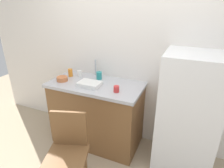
{
  "coord_description": "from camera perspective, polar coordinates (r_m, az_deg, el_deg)",
  "views": [
    {
      "loc": [
        0.72,
        -1.36,
        1.88
      ],
      "look_at": [
        -0.13,
        0.6,
        0.96
      ],
      "focal_mm": 30.58,
      "sensor_mm": 36.0,
      "label": 1
    }
  ],
  "objects": [
    {
      "name": "faucet",
      "position": [
        2.71,
        -4.91,
        4.88
      ],
      "size": [
        0.02,
        0.02,
        0.23
      ],
      "primitive_type": "cylinder",
      "color": "#B7B7BC",
      "rests_on": "countertop"
    },
    {
      "name": "cabinet_base",
      "position": [
        2.71,
        -4.5,
        -9.04
      ],
      "size": [
        1.18,
        0.6,
        0.87
      ],
      "primitive_type": "cube",
      "color": "brown",
      "rests_on": "ground_plane"
    },
    {
      "name": "countertop",
      "position": [
        2.49,
        -4.82,
        -0.15
      ],
      "size": [
        1.22,
        0.64,
        0.04
      ],
      "primitive_type": "cube",
      "color": "#B7B7BC",
      "rests_on": "cabinet_base"
    },
    {
      "name": "refrigerator",
      "position": [
        2.34,
        21.69,
        -8.58
      ],
      "size": [
        0.63,
        0.56,
        1.42
      ],
      "primitive_type": "cube",
      "color": "white",
      "rests_on": "ground_plane"
    },
    {
      "name": "chair",
      "position": [
        2.08,
        -13.15,
        -19.09
      ],
      "size": [
        0.51,
        0.51,
        0.89
      ],
      "rotation": [
        0.0,
        0.0,
        0.33
      ],
      "color": "brown",
      "rests_on": "ground_plane"
    },
    {
      "name": "cup_red",
      "position": [
        2.22,
        1.32,
        -1.5
      ],
      "size": [
        0.07,
        0.07,
        0.07
      ],
      "primitive_type": "cylinder",
      "color": "red",
      "rests_on": "countertop"
    },
    {
      "name": "cup_white",
      "position": [
        2.71,
        -9.67,
        3.07
      ],
      "size": [
        0.06,
        0.06,
        0.09
      ],
      "primitive_type": "cylinder",
      "color": "white",
      "rests_on": "countertop"
    },
    {
      "name": "terracotta_bowl",
      "position": [
        2.62,
        -14.67,
        1.51
      ],
      "size": [
        0.14,
        0.14,
        0.06
      ],
      "primitive_type": "cylinder",
      "color": "#C67042",
      "rests_on": "countertop"
    },
    {
      "name": "cup_teal",
      "position": [
        2.59,
        -3.89,
        2.54
      ],
      "size": [
        0.08,
        0.08,
        0.1
      ],
      "primitive_type": "cylinder",
      "color": "teal",
      "rests_on": "countertop"
    },
    {
      "name": "back_wall",
      "position": [
        2.55,
        6.34,
        8.43
      ],
      "size": [
        4.8,
        0.1,
        2.46
      ],
      "primitive_type": "cube",
      "color": "white",
      "rests_on": "ground_plane"
    },
    {
      "name": "dish_tray",
      "position": [
        2.4,
        -6.72,
        0.01
      ],
      "size": [
        0.28,
        0.2,
        0.05
      ],
      "primitive_type": "cube",
      "color": "white",
      "rests_on": "countertop"
    },
    {
      "name": "cup_orange",
      "position": [
        2.75,
        -12.33,
        3.34
      ],
      "size": [
        0.06,
        0.06,
        0.11
      ],
      "primitive_type": "cylinder",
      "color": "orange",
      "rests_on": "countertop"
    }
  ]
}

